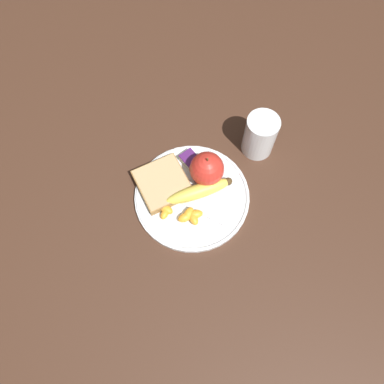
% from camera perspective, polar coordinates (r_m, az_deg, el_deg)
% --- Properties ---
extents(ground_plane, '(3.00, 3.00, 0.00)m').
position_cam_1_polar(ground_plane, '(0.90, 0.00, -0.83)').
color(ground_plane, '#42281C').
extents(plate, '(0.27, 0.27, 0.01)m').
position_cam_1_polar(plate, '(0.89, 0.00, -0.63)').
color(plate, silver).
rests_on(plate, ground_plane).
extents(juice_glass, '(0.08, 0.08, 0.11)m').
position_cam_1_polar(juice_glass, '(0.93, 10.27, 8.37)').
color(juice_glass, silver).
rests_on(juice_glass, ground_plane).
extents(apple, '(0.08, 0.08, 0.09)m').
position_cam_1_polar(apple, '(0.87, 2.27, 3.53)').
color(apple, red).
rests_on(apple, plate).
extents(banana, '(0.08, 0.17, 0.03)m').
position_cam_1_polar(banana, '(0.87, 1.14, 0.16)').
color(banana, '#E0CC4C').
rests_on(banana, plate).
extents(bread_slice, '(0.14, 0.14, 0.02)m').
position_cam_1_polar(bread_slice, '(0.89, -4.48, 1.32)').
color(bread_slice, olive).
rests_on(bread_slice, plate).
extents(fork, '(0.16, 0.08, 0.00)m').
position_cam_1_polar(fork, '(0.88, -0.85, -1.85)').
color(fork, silver).
rests_on(fork, plate).
extents(jam_packet, '(0.05, 0.04, 0.02)m').
position_cam_1_polar(jam_packet, '(0.92, -0.30, 4.90)').
color(jam_packet, silver).
rests_on(jam_packet, plate).
extents(orange_segment_0, '(0.03, 0.03, 0.02)m').
position_cam_1_polar(orange_segment_0, '(0.86, -4.21, -3.34)').
color(orange_segment_0, '#F9A32D').
rests_on(orange_segment_0, plate).
extents(orange_segment_1, '(0.03, 0.04, 0.02)m').
position_cam_1_polar(orange_segment_1, '(0.86, -1.07, -3.87)').
color(orange_segment_1, '#F9A32D').
rests_on(orange_segment_1, plate).
extents(orange_segment_2, '(0.03, 0.04, 0.02)m').
position_cam_1_polar(orange_segment_2, '(0.86, -0.57, -3.34)').
color(orange_segment_2, '#F9A32D').
rests_on(orange_segment_2, plate).
extents(orange_segment_3, '(0.04, 0.03, 0.02)m').
position_cam_1_polar(orange_segment_3, '(0.86, 0.23, -4.08)').
color(orange_segment_3, '#F9A32D').
rests_on(orange_segment_3, plate).
extents(orange_segment_4, '(0.03, 0.04, 0.02)m').
position_cam_1_polar(orange_segment_4, '(0.86, 0.55, -3.40)').
color(orange_segment_4, '#F9A32D').
rests_on(orange_segment_4, plate).
extents(orange_segment_5, '(0.04, 0.03, 0.02)m').
position_cam_1_polar(orange_segment_5, '(0.87, -3.91, -2.67)').
color(orange_segment_5, '#F9A32D').
rests_on(orange_segment_5, plate).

